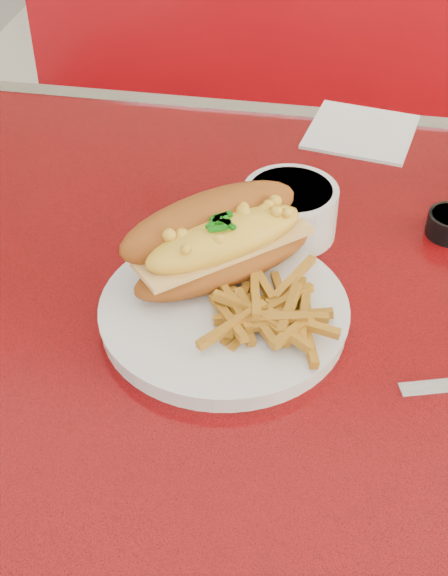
% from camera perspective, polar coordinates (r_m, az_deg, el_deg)
% --- Properties ---
extents(diner_table, '(1.23, 0.83, 0.77)m').
position_cam_1_polar(diner_table, '(0.91, 0.79, -8.68)').
color(diner_table, red).
rests_on(diner_table, ground).
extents(booth_bench_far, '(1.20, 0.51, 0.90)m').
position_cam_1_polar(booth_bench_far, '(1.72, 5.14, 4.49)').
color(booth_bench_far, '#9F0A11').
rests_on(booth_bench_far, ground).
extents(dinner_plate, '(0.27, 0.27, 0.02)m').
position_cam_1_polar(dinner_plate, '(0.77, 0.00, -1.74)').
color(dinner_plate, silver).
rests_on(dinner_plate, diner_table).
extents(mac_hoagie, '(0.21, 0.20, 0.09)m').
position_cam_1_polar(mac_hoagie, '(0.78, -0.34, 3.45)').
color(mac_hoagie, '#9A4F18').
rests_on(mac_hoagie, dinner_plate).
extents(fries_pile, '(0.11, 0.10, 0.03)m').
position_cam_1_polar(fries_pile, '(0.74, 3.80, -1.14)').
color(fries_pile, '#C28321').
rests_on(fries_pile, dinner_plate).
extents(fork, '(0.07, 0.13, 0.00)m').
position_cam_1_polar(fork, '(0.80, 1.36, 1.07)').
color(fork, silver).
rests_on(fork, dinner_plate).
extents(gravy_ramekin, '(0.12, 0.12, 0.06)m').
position_cam_1_polar(gravy_ramekin, '(0.87, 4.71, 5.60)').
color(gravy_ramekin, silver).
rests_on(gravy_ramekin, diner_table).
extents(paper_napkin, '(0.15, 0.15, 0.00)m').
position_cam_1_polar(paper_napkin, '(1.08, 9.72, 10.90)').
color(paper_napkin, white).
rests_on(paper_napkin, diner_table).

